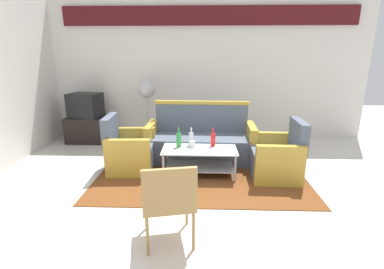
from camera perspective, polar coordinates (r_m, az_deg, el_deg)
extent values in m
plane|color=beige|center=(3.49, 3.72, -14.55)|extent=(14.00, 14.00, 0.00)
cube|color=silver|center=(6.07, 3.19, 12.55)|extent=(6.52, 0.12, 2.80)
cube|color=#4C1419|center=(6.01, 3.37, 22.73)|extent=(5.76, 0.08, 0.36)
cube|color=brown|center=(4.38, 1.77, -7.79)|extent=(3.06, 2.05, 0.01)
cube|color=#4C5666|center=(4.83, 1.71, -2.68)|extent=(1.62, 0.76, 0.42)
cube|color=#4C5666|center=(5.02, 1.91, 3.37)|extent=(1.60, 0.20, 0.48)
cube|color=#B79333|center=(4.84, 11.70, -1.73)|extent=(0.14, 0.70, 0.62)
cube|color=#B79333|center=(4.91, -8.13, -1.32)|extent=(0.14, 0.70, 0.62)
cube|color=#B79333|center=(4.97, 1.94, 6.41)|extent=(1.64, 0.16, 0.06)
cube|color=#4C5666|center=(4.57, -11.90, -4.32)|extent=(0.69, 0.63, 0.40)
cube|color=#4C5666|center=(4.51, -16.08, 0.80)|extent=(0.15, 0.61, 0.45)
cube|color=#B79333|center=(4.84, -11.25, -1.96)|extent=(0.66, 0.13, 0.58)
cube|color=#B79333|center=(4.23, -12.79, -4.74)|extent=(0.66, 0.13, 0.58)
cube|color=#4C5666|center=(4.38, 16.13, -5.54)|extent=(0.68, 0.62, 0.40)
cube|color=#4C5666|center=(4.32, 20.57, -0.26)|extent=(0.14, 0.60, 0.45)
cube|color=#B79333|center=(4.05, 17.19, -6.07)|extent=(0.66, 0.12, 0.58)
cube|color=#B79333|center=(4.65, 15.37, -3.02)|extent=(0.66, 0.12, 0.58)
cube|color=silver|center=(4.23, 1.52, -2.87)|extent=(1.10, 0.60, 0.02)
cube|color=#9E9EA5|center=(4.32, 1.49, -6.28)|extent=(1.00, 0.52, 0.02)
cylinder|color=#9E9EA5|center=(4.57, -4.89, -4.00)|extent=(0.04, 0.04, 0.40)
cylinder|color=#9E9EA5|center=(4.56, 7.97, -4.14)|extent=(0.04, 0.04, 0.40)
cylinder|color=#9E9EA5|center=(4.09, -5.75, -6.51)|extent=(0.04, 0.04, 0.40)
cylinder|color=#9E9EA5|center=(4.08, 8.69, -6.67)|extent=(0.04, 0.04, 0.40)
cylinder|color=#2D8C38|center=(4.26, -2.68, -1.13)|extent=(0.07, 0.07, 0.21)
cylinder|color=#2D8C38|center=(4.22, -2.70, 0.79)|extent=(0.03, 0.03, 0.09)
cylinder|color=silver|center=(4.33, -0.16, -0.93)|extent=(0.07, 0.07, 0.19)
cylinder|color=silver|center=(4.30, -0.16, 0.83)|extent=(0.03, 0.03, 0.08)
cylinder|color=red|center=(4.31, 4.25, -1.08)|extent=(0.07, 0.07, 0.19)
cylinder|color=red|center=(4.27, 4.28, 0.68)|extent=(0.03, 0.03, 0.08)
cylinder|color=silver|center=(4.25, 0.05, -1.94)|extent=(0.08, 0.08, 0.10)
cube|color=black|center=(6.21, -20.16, 0.99)|extent=(0.80, 0.50, 0.52)
cube|color=black|center=(6.11, -20.61, 5.52)|extent=(0.67, 0.55, 0.48)
cube|color=black|center=(6.29, -19.51, 5.91)|extent=(0.50, 0.10, 0.36)
cylinder|color=#2D2D33|center=(5.97, -8.63, -1.21)|extent=(0.32, 0.32, 0.03)
cylinder|color=#B2B2B7|center=(5.85, -8.83, 3.37)|extent=(0.03, 0.03, 0.95)
sphere|color=#B2B2B7|center=(5.75, -9.09, 9.05)|extent=(0.36, 0.36, 0.36)
cube|color=#AD844C|center=(2.80, -4.82, -13.02)|extent=(0.57, 0.57, 0.04)
cube|color=#AD844C|center=(2.50, -4.48, -11.06)|extent=(0.48, 0.14, 0.40)
cylinder|color=#AD844C|center=(3.08, -9.11, -14.76)|extent=(0.03, 0.03, 0.42)
cylinder|color=#AD844C|center=(3.10, -1.09, -14.26)|extent=(0.03, 0.03, 0.42)
cylinder|color=#AD844C|center=(2.72, -8.96, -19.27)|extent=(0.03, 0.03, 0.42)
cylinder|color=#AD844C|center=(2.75, 0.30, -18.64)|extent=(0.03, 0.03, 0.42)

